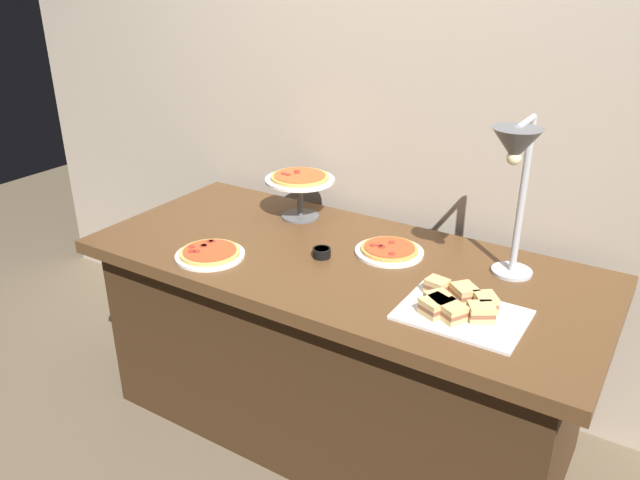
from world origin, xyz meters
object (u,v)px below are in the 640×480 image
(heat_lamp, at_px, (516,162))
(pizza_plate_raised_stand, at_px, (300,183))
(sauce_cup_near, at_px, (322,252))
(sandwich_platter, at_px, (458,307))
(pizza_plate_front, at_px, (389,250))
(pizza_plate_center, at_px, (210,254))

(heat_lamp, distance_m, pizza_plate_raised_stand, 0.97)
(sauce_cup_near, bearing_deg, sandwich_platter, -11.94)
(heat_lamp, bearing_deg, pizza_plate_front, 172.77)
(heat_lamp, distance_m, sauce_cup_near, 0.76)
(heat_lamp, bearing_deg, sauce_cup_near, -170.57)
(pizza_plate_front, distance_m, pizza_plate_center, 0.66)
(heat_lamp, xyz_separation_m, sauce_cup_near, (-0.63, -0.10, -0.42))
(heat_lamp, height_order, pizza_plate_front, heat_lamp)
(pizza_plate_center, xyz_separation_m, pizza_plate_raised_stand, (0.06, 0.50, 0.14))
(pizza_plate_center, bearing_deg, sandwich_platter, 6.02)
(pizza_plate_center, height_order, sauce_cup_near, sauce_cup_near)
(heat_lamp, height_order, sandwich_platter, heat_lamp)
(sauce_cup_near, bearing_deg, pizza_plate_front, 39.02)
(pizza_plate_raised_stand, height_order, sauce_cup_near, pizza_plate_raised_stand)
(heat_lamp, relative_size, pizza_plate_raised_stand, 1.93)
(pizza_plate_front, distance_m, sauce_cup_near, 0.25)
(heat_lamp, bearing_deg, pizza_plate_raised_stand, 168.81)
(heat_lamp, xyz_separation_m, pizza_plate_center, (-0.98, -0.32, -0.42))
(pizza_plate_raised_stand, xyz_separation_m, sauce_cup_near, (0.28, -0.29, -0.13))
(heat_lamp, xyz_separation_m, pizza_plate_front, (-0.43, 0.05, -0.42))
(pizza_plate_front, bearing_deg, sandwich_platter, -36.98)
(pizza_plate_center, relative_size, sandwich_platter, 0.68)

